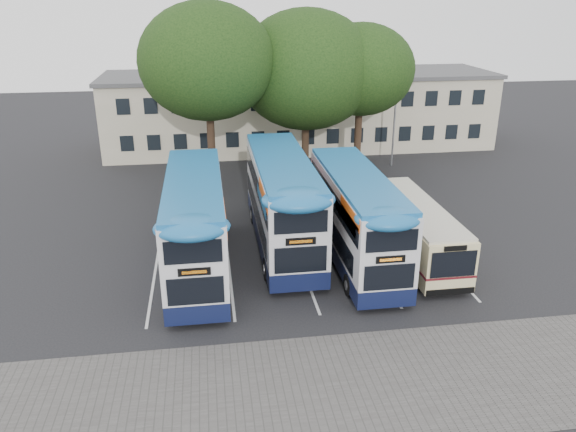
# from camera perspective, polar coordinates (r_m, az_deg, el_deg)

# --- Properties ---
(ground) EXTENTS (120.00, 120.00, 0.00)m
(ground) POSITION_cam_1_polar(r_m,az_deg,el_deg) (24.82, 11.66, -8.58)
(ground) COLOR black
(ground) RESTS_ON ground
(paving_strip) EXTENTS (40.00, 6.00, 0.01)m
(paving_strip) POSITION_cam_1_polar(r_m,az_deg,el_deg) (20.32, 10.96, -16.10)
(paving_strip) COLOR #595654
(paving_strip) RESTS_ON ground
(bay_lines) EXTENTS (14.12, 11.00, 0.01)m
(bay_lines) POSITION_cam_1_polar(r_m,az_deg,el_deg) (28.20, 1.06, -4.22)
(bay_lines) COLOR silver
(bay_lines) RESTS_ON ground
(depot_building) EXTENTS (32.40, 8.40, 6.20)m
(depot_building) POSITION_cam_1_polar(r_m,az_deg,el_deg) (48.55, 1.22, 10.79)
(depot_building) COLOR #B2AC8F
(depot_building) RESTS_ON ground
(lamp_post) EXTENTS (0.25, 1.05, 9.06)m
(lamp_post) POSITION_cam_1_polar(r_m,az_deg,el_deg) (42.97, 10.92, 11.60)
(lamp_post) COLOR gray
(lamp_post) RESTS_ON ground
(tree_left) EXTENTS (8.53, 8.53, 12.04)m
(tree_left) POSITION_cam_1_polar(r_m,az_deg,el_deg) (36.26, -8.21, 15.26)
(tree_left) COLOR black
(tree_left) RESTS_ON ground
(tree_mid) EXTENTS (9.42, 9.42, 11.54)m
(tree_mid) POSITION_cam_1_polar(r_m,az_deg,el_deg) (39.01, 1.86, 14.61)
(tree_mid) COLOR black
(tree_mid) RESTS_ON ground
(tree_right) EXTENTS (7.32, 7.32, 10.60)m
(tree_right) POSITION_cam_1_polar(r_m,az_deg,el_deg) (39.84, 7.43, 14.51)
(tree_right) COLOR black
(tree_right) RESTS_ON ground
(bus_dd_left) EXTENTS (2.63, 10.84, 4.52)m
(bus_dd_left) POSITION_cam_1_polar(r_m,az_deg,el_deg) (26.42, -9.39, -0.48)
(bus_dd_left) COLOR #0F1638
(bus_dd_left) RESTS_ON ground
(bus_dd_mid) EXTENTS (2.73, 11.26, 4.69)m
(bus_dd_mid) POSITION_cam_1_polar(r_m,az_deg,el_deg) (28.61, -0.59, 1.79)
(bus_dd_mid) COLOR #0F1638
(bus_dd_mid) RESTS_ON ground
(bus_dd_right) EXTENTS (2.55, 10.53, 4.39)m
(bus_dd_right) POSITION_cam_1_polar(r_m,az_deg,el_deg) (27.27, 6.92, 0.22)
(bus_dd_right) COLOR #0F1638
(bus_dd_right) RESTS_ON ground
(bus_single) EXTENTS (2.31, 9.10, 2.71)m
(bus_single) POSITION_cam_1_polar(r_m,az_deg,el_deg) (28.61, 12.71, -1.03)
(bus_single) COLOR beige
(bus_single) RESTS_ON ground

